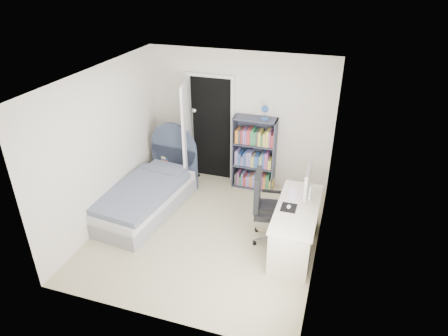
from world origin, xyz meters
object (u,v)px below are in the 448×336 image
(nightstand, at_px, (169,164))
(bookcase, at_px, (255,156))
(floor_lamp, at_px, (195,150))
(office_chair, at_px, (266,204))
(desk, at_px, (296,225))
(bed, at_px, (148,195))

(nightstand, distance_m, bookcase, 1.66)
(floor_lamp, relative_size, office_chair, 1.25)
(desk, relative_size, office_chair, 1.28)
(bed, height_order, floor_lamp, floor_lamp)
(nightstand, bearing_deg, floor_lamp, 35.89)
(bed, xyz_separation_m, floor_lamp, (0.36, 1.31, 0.31))
(floor_lamp, height_order, desk, floor_lamp)
(floor_lamp, xyz_separation_m, office_chair, (1.74, -1.52, 0.04))
(nightstand, bearing_deg, bed, -86.54)
(nightstand, bearing_deg, bookcase, 10.75)
(nightstand, xyz_separation_m, office_chair, (2.16, -1.21, 0.27))
(desk, bearing_deg, floor_lamp, 144.48)
(bed, xyz_separation_m, bookcase, (1.55, 1.31, 0.35))
(bed, relative_size, office_chair, 1.85)
(bookcase, bearing_deg, nightstand, -169.25)
(nightstand, xyz_separation_m, desk, (2.63, -1.28, 0.03))
(floor_lamp, bearing_deg, office_chair, -41.04)
(desk, bearing_deg, bookcase, 122.73)
(bookcase, bearing_deg, floor_lamp, -179.82)
(nightstand, relative_size, office_chair, 0.48)
(bed, relative_size, floor_lamp, 1.48)
(bookcase, xyz_separation_m, office_chair, (0.55, -1.52, -0.00))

